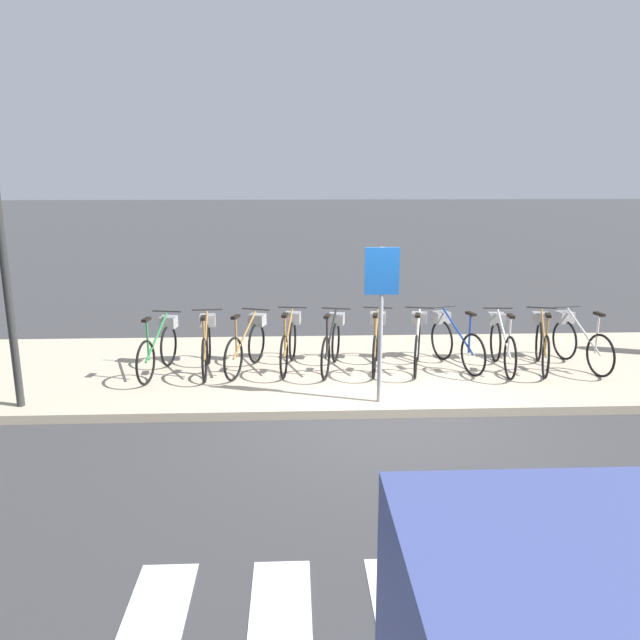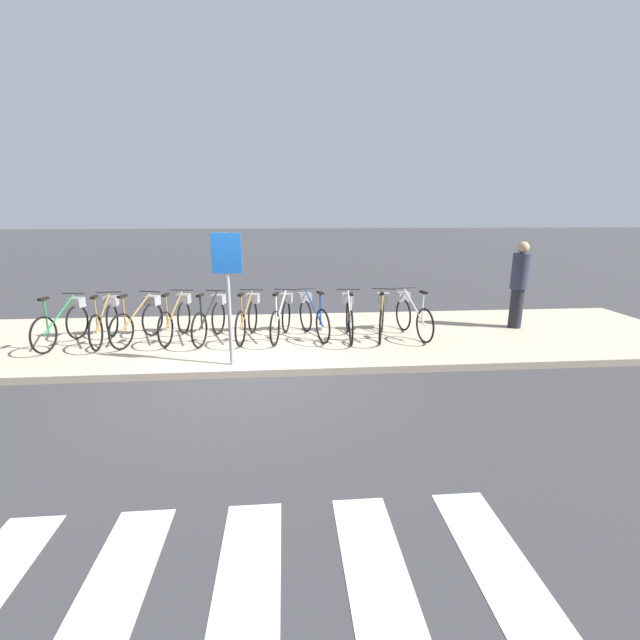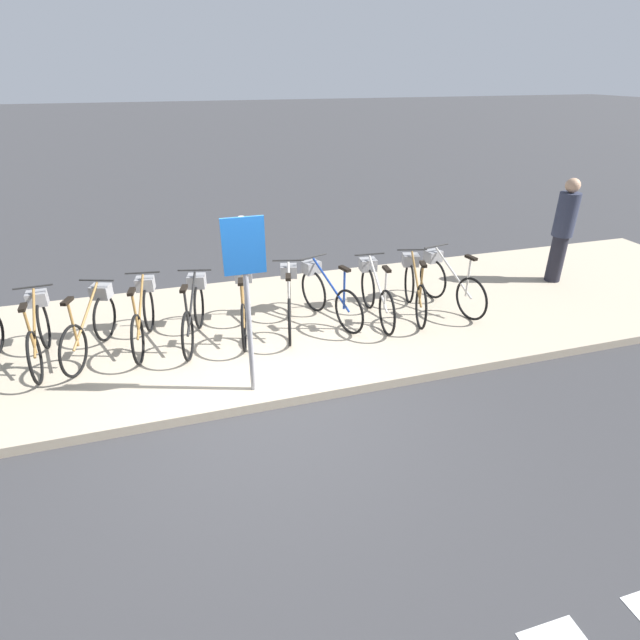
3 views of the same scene
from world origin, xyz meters
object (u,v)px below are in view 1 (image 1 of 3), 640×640
(parked_bicycle_1, at_px, (207,344))
(parked_bicycle_2, at_px, (248,343))
(parked_bicycle_6, at_px, (418,341))
(parked_bicycle_0, at_px, (160,346))
(parked_bicycle_3, at_px, (289,341))
(parked_bicycle_4, at_px, (332,342))
(sign_post, at_px, (381,298))
(parked_bicycle_10, at_px, (578,340))
(parked_bicycle_9, at_px, (542,341))
(parked_bicycle_7, at_px, (454,339))
(parked_bicycle_5, at_px, (376,341))
(parked_bicycle_8, at_px, (501,342))

(parked_bicycle_1, height_order, parked_bicycle_2, same)
(parked_bicycle_6, bearing_deg, parked_bicycle_0, -178.58)
(parked_bicycle_0, height_order, parked_bicycle_3, same)
(parked_bicycle_2, distance_m, parked_bicycle_4, 1.29)
(parked_bicycle_2, relative_size, sign_post, 0.71)
(parked_bicycle_2, xyz_separation_m, parked_bicycle_10, (5.14, -0.04, 0.00))
(parked_bicycle_3, distance_m, parked_bicycle_9, 3.91)
(parked_bicycle_0, distance_m, parked_bicycle_3, 1.96)
(parked_bicycle_4, bearing_deg, parked_bicycle_10, -0.47)
(parked_bicycle_3, distance_m, parked_bicycle_6, 1.99)
(parked_bicycle_3, bearing_deg, sign_post, -52.62)
(parked_bicycle_9, bearing_deg, parked_bicycle_7, 173.96)
(parked_bicycle_0, bearing_deg, sign_post, -23.52)
(parked_bicycle_7, bearing_deg, parked_bicycle_3, 179.16)
(parked_bicycle_2, height_order, sign_post, sign_post)
(parked_bicycle_4, xyz_separation_m, parked_bicycle_10, (3.85, -0.03, 0.00))
(parked_bicycle_10, relative_size, sign_post, 0.74)
(sign_post, bearing_deg, parked_bicycle_0, 156.48)
(parked_bicycle_1, xyz_separation_m, sign_post, (2.45, -1.45, 0.98))
(parked_bicycle_4, distance_m, parked_bicycle_7, 1.91)
(parked_bicycle_2, height_order, parked_bicycle_10, same)
(parked_bicycle_5, height_order, parked_bicycle_9, same)
(parked_bicycle_4, relative_size, parked_bicycle_6, 1.00)
(parked_bicycle_5, distance_m, parked_bicycle_9, 2.57)
(parked_bicycle_0, distance_m, parked_bicycle_10, 6.46)
(parked_bicycle_9, height_order, parked_bicycle_10, same)
(parked_bicycle_1, height_order, sign_post, sign_post)
(parked_bicycle_1, relative_size, parked_bicycle_10, 1.01)
(parked_bicycle_3, height_order, parked_bicycle_10, same)
(parked_bicycle_1, relative_size, parked_bicycle_9, 1.03)
(parked_bicycle_2, xyz_separation_m, parked_bicycle_9, (4.54, -0.08, 0.00))
(parked_bicycle_9, height_order, sign_post, sign_post)
(parked_bicycle_3, distance_m, sign_post, 2.20)
(parked_bicycle_5, relative_size, parked_bicycle_7, 1.03)
(parked_bicycle_10, bearing_deg, parked_bicycle_7, 177.25)
(parked_bicycle_6, bearing_deg, parked_bicycle_4, -179.86)
(parked_bicycle_3, bearing_deg, parked_bicycle_1, -174.94)
(parked_bicycle_2, distance_m, parked_bicycle_5, 1.98)
(parked_bicycle_3, height_order, sign_post, sign_post)
(parked_bicycle_6, height_order, parked_bicycle_9, same)
(parked_bicycle_0, height_order, parked_bicycle_8, same)
(parked_bicycle_0, relative_size, parked_bicycle_6, 1.01)
(parked_bicycle_5, relative_size, parked_bicycle_9, 1.02)
(parked_bicycle_10, bearing_deg, parked_bicycle_2, 179.60)
(parked_bicycle_3, height_order, parked_bicycle_6, same)
(parked_bicycle_4, xyz_separation_m, sign_post, (0.54, -1.46, 0.98))
(parked_bicycle_0, distance_m, parked_bicycle_4, 2.61)
(parked_bicycle_6, distance_m, sign_post, 1.93)
(parked_bicycle_9, xyz_separation_m, parked_bicycle_10, (0.60, 0.05, 0.00))
(sign_post, bearing_deg, parked_bicycle_9, 26.97)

